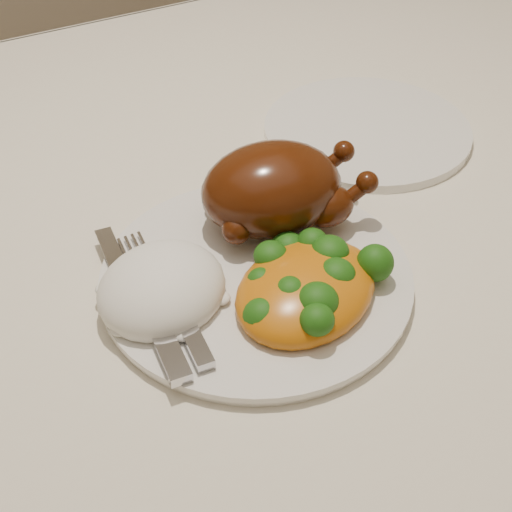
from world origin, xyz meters
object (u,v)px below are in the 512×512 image
roast_chicken (276,189)px  dining_table (161,317)px  dinner_plate (256,278)px  side_plate (367,130)px

roast_chicken → dining_table: bearing=169.4°
dinner_plate → side_plate: (0.23, 0.15, -0.00)m
dinner_plate → side_plate: same height
dining_table → dinner_plate: 0.16m
roast_chicken → dinner_plate: bearing=-122.4°
side_plate → dining_table: bearing=-169.0°
dining_table → dinner_plate: (0.06, -0.10, 0.11)m
dinner_plate → side_plate: size_ratio=1.15×
side_plate → roast_chicken: (-0.18, -0.10, 0.05)m
dining_table → roast_chicken: bearing=-22.2°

